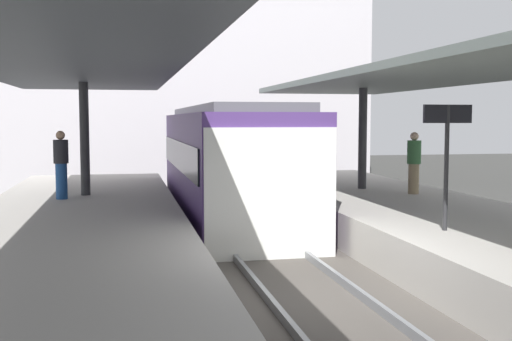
{
  "coord_description": "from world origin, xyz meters",
  "views": [
    {
      "loc": [
        -2.8,
        -9.0,
        2.94
      ],
      "look_at": [
        0.34,
        5.91,
        1.71
      ],
      "focal_mm": 43.95,
      "sensor_mm": 36.0,
      "label": 1
    }
  ],
  "objects_px": {
    "commuter_train": "(229,164)",
    "passenger_near_bench": "(61,164)",
    "passenger_mid_platform": "(414,162)",
    "platform_sign": "(447,138)"
  },
  "relations": [
    {
      "from": "platform_sign",
      "to": "passenger_mid_platform",
      "type": "xyz_separation_m",
      "value": [
        1.93,
        5.2,
        -0.78
      ]
    },
    {
      "from": "passenger_near_bench",
      "to": "passenger_mid_platform",
      "type": "relative_size",
      "value": 1.03
    },
    {
      "from": "passenger_mid_platform",
      "to": "commuter_train",
      "type": "bearing_deg",
      "value": 159.63
    },
    {
      "from": "commuter_train",
      "to": "passenger_mid_platform",
      "type": "bearing_deg",
      "value": -20.37
    },
    {
      "from": "commuter_train",
      "to": "passenger_near_bench",
      "type": "bearing_deg",
      "value": -167.39
    },
    {
      "from": "platform_sign",
      "to": "passenger_mid_platform",
      "type": "bearing_deg",
      "value": 69.6
    },
    {
      "from": "platform_sign",
      "to": "passenger_near_bench",
      "type": "bearing_deg",
      "value": 139.75
    },
    {
      "from": "commuter_train",
      "to": "platform_sign",
      "type": "relative_size",
      "value": 4.63
    },
    {
      "from": "passenger_near_bench",
      "to": "commuter_train",
      "type": "bearing_deg",
      "value": 12.61
    },
    {
      "from": "passenger_mid_platform",
      "to": "passenger_near_bench",
      "type": "bearing_deg",
      "value": 175.16
    }
  ]
}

